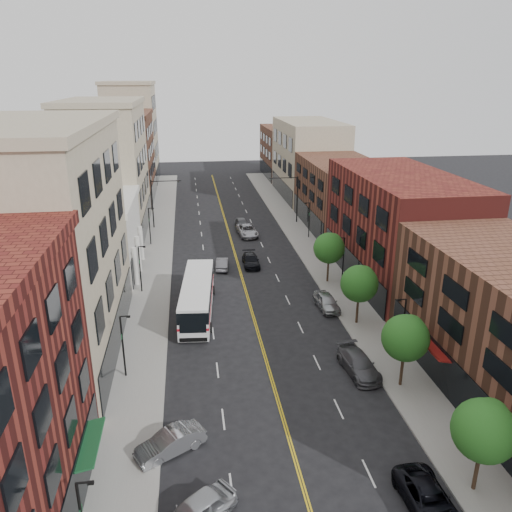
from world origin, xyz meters
name	(u,v)px	position (x,y,z in m)	size (l,w,h in m)	color
ground	(288,434)	(0.00, 0.00, 0.00)	(220.00, 220.00, 0.00)	black
sidewalk_left	(157,256)	(-10.00, 35.00, 0.07)	(4.00, 110.00, 0.15)	gray
sidewalk_right	(310,249)	(10.00, 35.00, 0.07)	(4.00, 110.00, 0.15)	gray
bldg_l_tanoffice	(44,248)	(-17.00, 13.00, 9.00)	(10.00, 22.00, 18.00)	gray
bldg_l_white	(91,239)	(-17.00, 31.00, 4.00)	(10.00, 14.00, 8.00)	silver
bldg_l_far_a	(107,170)	(-17.00, 48.00, 9.00)	(10.00, 20.00, 18.00)	gray
bldg_l_far_b	(124,159)	(-17.00, 68.00, 7.50)	(10.00, 20.00, 15.00)	brown
bldg_l_far_c	(132,134)	(-17.00, 86.00, 10.00)	(10.00, 16.00, 20.00)	gray
bldg_r_mid	(398,228)	(17.00, 24.00, 6.00)	(10.00, 22.00, 12.00)	#5B1B17
bldg_r_far_a	(341,195)	(17.00, 45.00, 5.00)	(10.00, 20.00, 10.00)	brown
bldg_r_far_b	(308,159)	(17.00, 66.00, 7.00)	(10.00, 22.00, 14.00)	gray
bldg_r_far_c	(287,152)	(17.00, 86.00, 5.50)	(10.00, 18.00, 11.00)	brown
tree_r_0	(485,428)	(9.39, -5.93, 4.13)	(3.40, 3.40, 5.59)	black
tree_r_1	(406,336)	(9.39, 4.07, 4.13)	(3.40, 3.40, 5.59)	black
tree_r_2	(360,282)	(9.39, 14.07, 4.13)	(3.40, 3.40, 5.59)	black
tree_r_3	(330,247)	(9.39, 24.07, 4.13)	(3.40, 3.40, 5.59)	black
lamp_l_1	(123,343)	(-10.95, 8.00, 2.97)	(0.81, 0.55, 5.05)	black
lamp_l_2	(140,266)	(-10.95, 24.00, 2.97)	(0.81, 0.55, 5.05)	black
lamp_l_3	(150,224)	(-10.95, 40.00, 2.97)	(0.81, 0.55, 5.05)	black
lamp_r_1	(403,324)	(10.95, 8.00, 2.97)	(0.81, 0.55, 5.05)	black
lamp_r_2	(343,257)	(10.95, 24.00, 2.97)	(0.81, 0.55, 5.05)	black
lamp_r_3	(309,218)	(10.95, 40.00, 2.97)	(0.81, 0.55, 5.05)	black
signal_mast_left	(157,198)	(-10.27, 48.00, 4.65)	(4.49, 0.18, 7.20)	black
signal_mast_right	(293,194)	(10.27, 48.00, 4.65)	(4.49, 0.18, 7.20)	black
city_bus	(197,295)	(-5.23, 18.40, 1.86)	(3.82, 12.63, 3.20)	white
car_angle_b	(171,442)	(-7.40, -0.67, 0.72)	(1.52, 4.36, 1.44)	#97999E
car_parked_near	(429,500)	(6.16, -6.96, 0.69)	(2.30, 4.98, 1.38)	black
car_parked_mid	(359,364)	(6.82, 6.20, 0.74)	(2.08, 5.12, 1.48)	#48484D
car_parked_far	(327,302)	(7.40, 17.50, 0.75)	(1.77, 4.39, 1.50)	#A2A5A9
car_lane_behind	(222,264)	(-2.04, 29.74, 0.65)	(1.38, 3.96, 1.31)	#4B4B50
car_lane_a	(251,260)	(1.50, 30.30, 0.67)	(1.89, 4.64, 1.35)	black
car_lane_b	(247,230)	(2.54, 42.40, 0.77)	(2.56, 5.54, 1.54)	#AAACB2
car_lane_c	(242,224)	(2.15, 46.13, 0.75)	(1.78, 4.42, 1.51)	#54555A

